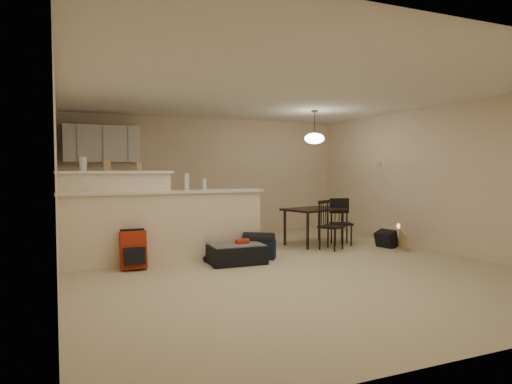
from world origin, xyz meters
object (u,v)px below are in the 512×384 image
red_backpack (133,250)px  black_daypack (386,239)px  dining_table (314,213)px  dining_chair_far (341,222)px  pendant_lamp (314,138)px  dining_chair_near (331,225)px  navy_duffel (259,249)px  suitcase (237,254)px

red_backpack → black_daypack: bearing=1.2°
dining_table → dining_chair_far: (0.45, -0.24, -0.18)m
pendant_lamp → dining_chair_far: (0.45, -0.24, -1.57)m
dining_chair_near → black_daypack: bearing=-40.5°
black_daypack → dining_table: bearing=39.9°
dining_chair_near → black_daypack: dining_chair_near is taller
navy_duffel → black_daypack: (2.52, 0.00, 0.01)m
suitcase → red_backpack: bearing=172.6°
dining_chair_near → dining_chair_far: bearing=8.8°
dining_chair_far → dining_chair_near: bearing=-123.3°
dining_chair_near → red_backpack: size_ratio=1.61×
pendant_lamp → black_daypack: 2.26m
dining_table → suitcase: bearing=-168.8°
pendant_lamp → dining_chair_near: pendant_lamp is taller
suitcase → red_backpack: (-1.48, 0.23, 0.13)m
dining_chair_near → dining_chair_far: dining_chair_near is taller
red_backpack → dining_chair_far: bearing=9.4°
dining_chair_far → navy_duffel: size_ratio=1.63×
dining_table → dining_chair_far: size_ratio=1.49×
navy_duffel → black_daypack: black_daypack is taller
suitcase → navy_duffel: navy_duffel is taller
dining_chair_near → dining_table: bearing=60.3°
suitcase → navy_duffel: bearing=28.1°
dining_table → dining_chair_near: size_ratio=1.45×
pendant_lamp → dining_chair_near: (-0.00, -0.59, -1.56)m
pendant_lamp → dining_chair_far: bearing=-27.9°
dining_table → pendant_lamp: (-0.00, 0.00, 1.39)m
dining_chair_far → navy_duffel: (-1.93, -0.56, -0.28)m
dining_table → navy_duffel: 1.74m
dining_table → suitcase: (-1.94, -1.02, -0.46)m
red_backpack → suitcase: bearing=-7.7°
dining_chair_near → red_backpack: dining_chair_near is taller
dining_chair_far → navy_duffel: 2.02m
pendant_lamp → black_daypack: size_ratio=1.85×
pendant_lamp → dining_chair_far: pendant_lamp is taller
red_backpack → navy_duffel: bearing=1.2°
dining_chair_far → suitcase: bearing=-143.6°
pendant_lamp → navy_duffel: 2.50m
pendant_lamp → navy_duffel: pendant_lamp is taller
dining_chair_far → dining_table: bearing=170.3°
pendant_lamp → dining_table: bearing=-45.0°
pendant_lamp → dining_chair_near: bearing=-90.0°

